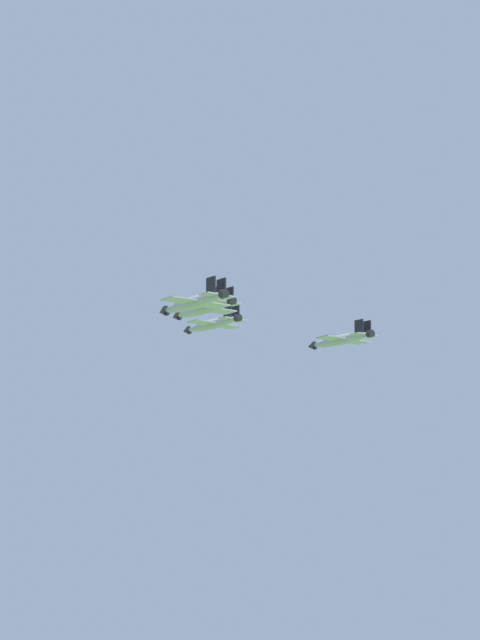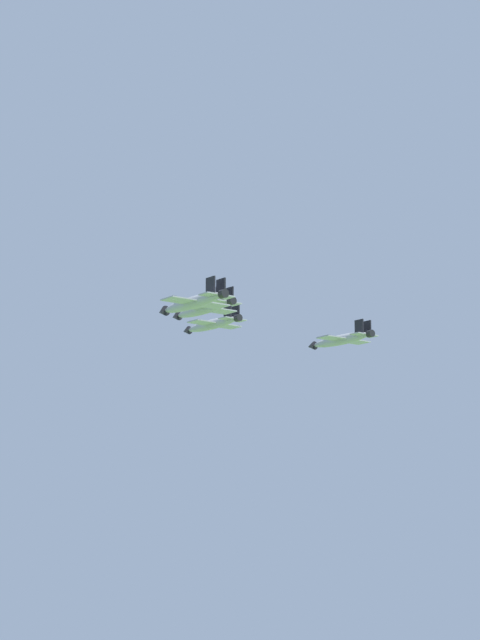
{
  "view_description": "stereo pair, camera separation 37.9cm",
  "coord_description": "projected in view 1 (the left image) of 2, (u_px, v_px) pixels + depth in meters",
  "views": [
    {
      "loc": [
        -258.37,
        65.39,
        117.57
      ],
      "look_at": [
        -49.32,
        10.62,
        161.37
      ],
      "focal_mm": 74.14,
      "sensor_mm": 36.0,
      "label": 1
    },
    {
      "loc": [
        -258.47,
        65.03,
        117.57
      ],
      "look_at": [
        -49.32,
        10.62,
        161.37
      ],
      "focal_mm": 74.14,
      "sensor_mm": 36.0,
      "label": 2
    }
  ],
  "objects": [
    {
      "name": "jet_right_wingman",
      "position": [
        341.0,
        340.0,
        234.2
      ],
      "size": [
        16.06,
        10.64,
        3.57
      ],
      "rotation": [
        0.0,
        0.0,
        0.41
      ],
      "color": "#9EA3A8"
    },
    {
      "name": "jet_lead",
      "position": [
        212.0,
        324.0,
        239.49
      ],
      "size": [
        15.92,
        10.57,
        3.55
      ],
      "rotation": [
        0.0,
        0.0,
        0.42
      ],
      "color": "#9EA3A8"
    },
    {
      "name": "jet_left_outer",
      "position": [
        193.0,
        302.0,
        192.35
      ],
      "size": [
        16.2,
        10.67,
        3.57
      ],
      "rotation": [
        0.0,
        0.0,
        0.39
      ],
      "color": "#9EA3A8"
    },
    {
      "name": "jet_left_wingman",
      "position": [
        204.0,
        308.0,
        216.12
      ],
      "size": [
        16.28,
        10.76,
        3.6
      ],
      "rotation": [
        0.0,
        0.0,
        0.4
      ],
      "color": "#9EA3A8"
    }
  ]
}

